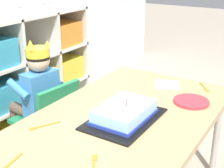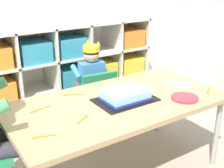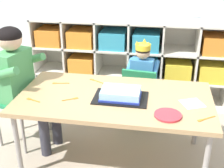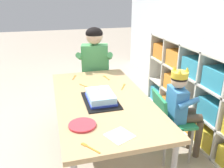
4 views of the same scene
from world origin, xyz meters
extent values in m
cube|color=silver|center=(-0.01, 1.29, 0.46)|extent=(2.11, 0.01, 0.91)
cube|color=silver|center=(-0.36, 1.10, 0.46)|extent=(0.02, 0.40, 0.91)
cube|color=silver|center=(-0.01, 1.10, 0.46)|extent=(0.02, 0.40, 0.91)
cube|color=silver|center=(0.34, 1.10, 0.46)|extent=(0.02, 0.40, 0.91)
cube|color=silver|center=(0.69, 1.10, 0.46)|extent=(0.02, 0.40, 0.91)
cube|color=silver|center=(1.04, 1.10, 0.46)|extent=(0.02, 0.40, 0.91)
cube|color=silver|center=(-0.01, 1.10, 0.01)|extent=(2.11, 0.40, 0.02)
cube|color=silver|center=(-0.01, 1.10, 0.31)|extent=(2.11, 0.40, 0.02)
cube|color=silver|center=(-0.01, 1.10, 0.61)|extent=(2.11, 0.40, 0.02)
cube|color=silver|center=(-0.01, 1.10, 0.90)|extent=(2.11, 0.40, 0.02)
cube|color=orange|center=(-0.53, 1.08, 0.11)|extent=(0.27, 0.32, 0.18)
cube|color=orange|center=(-0.18, 1.08, 0.11)|extent=(0.27, 0.32, 0.18)
cube|color=yellow|center=(0.16, 1.08, 0.11)|extent=(0.27, 0.32, 0.18)
cube|color=yellow|center=(0.51, 1.08, 0.11)|extent=(0.27, 0.32, 0.18)
cube|color=teal|center=(0.16, 1.08, 0.41)|extent=(0.27, 0.32, 0.18)
cube|color=yellow|center=(0.51, 1.08, 0.41)|extent=(0.27, 0.32, 0.18)
cube|color=yellow|center=(0.86, 1.08, 0.41)|extent=(0.27, 0.32, 0.18)
cube|color=teal|center=(-0.18, 1.08, 0.71)|extent=(0.27, 0.32, 0.18)
cube|color=teal|center=(0.16, 1.08, 0.71)|extent=(0.27, 0.32, 0.18)
cube|color=orange|center=(0.86, 1.08, 0.71)|extent=(0.27, 0.32, 0.18)
cube|color=tan|center=(0.00, 0.00, 0.56)|extent=(1.46, 0.76, 0.03)
cylinder|color=#9E9993|center=(0.67, -0.32, 0.27)|extent=(0.04, 0.04, 0.54)
cylinder|color=#9E9993|center=(-0.67, 0.32, 0.27)|extent=(0.04, 0.04, 0.54)
cylinder|color=#9E9993|center=(0.67, 0.32, 0.27)|extent=(0.04, 0.04, 0.54)
cube|color=#238451|center=(0.16, 0.60, 0.36)|extent=(0.36, 0.33, 0.03)
cube|color=#238451|center=(0.15, 0.47, 0.49)|extent=(0.31, 0.09, 0.24)
cylinder|color=gray|center=(0.31, 0.70, 0.17)|extent=(0.02, 0.02, 0.35)
cylinder|color=gray|center=(0.04, 0.73, 0.17)|extent=(0.02, 0.02, 0.35)
cylinder|color=gray|center=(0.28, 0.47, 0.17)|extent=(0.02, 0.02, 0.35)
cylinder|color=gray|center=(0.01, 0.50, 0.17)|extent=(0.02, 0.02, 0.35)
cube|color=#3D7FBC|center=(0.16, 0.61, 0.52)|extent=(0.22, 0.13, 0.29)
sphere|color=#DBB293|center=(0.16, 0.61, 0.73)|extent=(0.13, 0.13, 0.13)
ellipsoid|color=black|center=(0.16, 0.61, 0.75)|extent=(0.14, 0.14, 0.10)
cylinder|color=yellow|center=(0.16, 0.61, 0.78)|extent=(0.14, 0.14, 0.05)
cone|color=yellow|center=(0.17, 0.67, 0.83)|extent=(0.04, 0.04, 0.04)
cone|color=yellow|center=(0.21, 0.58, 0.83)|extent=(0.04, 0.04, 0.04)
cone|color=yellow|center=(0.10, 0.59, 0.83)|extent=(0.04, 0.04, 0.04)
cylinder|color=brown|center=(0.23, 0.71, 0.40)|extent=(0.09, 0.22, 0.07)
cylinder|color=brown|center=(0.11, 0.72, 0.40)|extent=(0.09, 0.22, 0.07)
cylinder|color=brown|center=(0.25, 0.81, 0.18)|extent=(0.06, 0.06, 0.37)
cylinder|color=brown|center=(0.12, 0.83, 0.18)|extent=(0.06, 0.06, 0.37)
cylinder|color=#3D7FBC|center=(0.29, 0.64, 0.58)|extent=(0.06, 0.18, 0.10)
cylinder|color=#3D7FBC|center=(0.04, 0.67, 0.58)|extent=(0.06, 0.18, 0.10)
cylinder|color=gray|center=(-0.69, 0.23, 0.21)|extent=(0.02, 0.02, 0.41)
cylinder|color=#33333D|center=(-0.72, -0.01, 0.46)|extent=(0.31, 0.17, 0.10)
cylinder|color=#33333D|center=(-0.68, 0.17, 0.46)|extent=(0.31, 0.17, 0.10)
cylinder|color=#33333D|center=(-0.54, 0.13, 0.22)|extent=(0.08, 0.08, 0.43)
cube|color=black|center=(0.05, -0.03, 0.58)|extent=(0.40, 0.27, 0.01)
cube|color=#9ED1EF|center=(0.05, -0.03, 0.62)|extent=(0.29, 0.20, 0.07)
cube|color=#283DB2|center=(0.05, -0.03, 0.59)|extent=(0.30, 0.21, 0.02)
cylinder|color=#E54C66|center=(0.05, -0.04, 0.67)|extent=(0.01, 0.01, 0.04)
cylinder|color=#DB333D|center=(0.40, -0.23, 0.58)|extent=(0.18, 0.18, 0.01)
cube|color=white|center=(0.57, -0.02, 0.58)|extent=(0.19, 0.19, 0.00)
cube|color=orange|center=(-0.33, -0.12, 0.58)|extent=(0.08, 0.05, 0.00)
cube|color=orange|center=(-0.28, -0.08, 0.58)|extent=(0.04, 0.04, 0.00)
cube|color=orange|center=(-0.18, 0.24, 0.58)|extent=(0.10, 0.06, 0.00)
cube|color=orange|center=(-0.24, 0.27, 0.58)|extent=(0.04, 0.03, 0.00)
cube|color=orange|center=(-0.56, -0.17, 0.58)|extent=(0.09, 0.04, 0.00)
cube|color=orange|center=(-0.62, -0.15, 0.58)|extent=(0.04, 0.03, 0.00)
cube|color=orange|center=(-0.46, 0.16, 0.58)|extent=(0.10, 0.03, 0.00)
cube|color=orange|center=(-0.53, 0.15, 0.58)|extent=(0.04, 0.03, 0.00)
cube|color=orange|center=(0.66, -0.21, 0.58)|extent=(0.09, 0.07, 0.00)
cube|color=orange|center=(0.61, -0.25, 0.58)|extent=(0.04, 0.04, 0.00)
camera|label=1|loc=(-1.11, -0.68, 1.28)|focal=51.44mm
camera|label=2|loc=(-1.05, -1.52, 1.40)|focal=48.52mm
camera|label=3|loc=(0.32, -1.99, 1.61)|focal=48.08mm
camera|label=4|loc=(1.75, -0.39, 1.41)|focal=37.67mm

